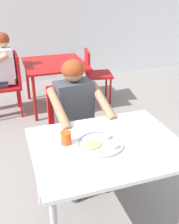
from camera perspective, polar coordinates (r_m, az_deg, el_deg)
table_foreground at (r=1.99m, az=3.73°, el=-8.75°), size 1.07×0.84×0.75m
thali_tray at (r=1.93m, az=2.31°, el=-6.67°), size 0.34×0.34×0.03m
drinking_cup at (r=1.93m, az=-5.03°, el=-5.42°), size 0.08×0.08×0.09m
chair_foreground at (r=2.75m, az=-4.10°, el=-2.03°), size 0.46×0.44×0.89m
diner_foreground at (r=2.46m, az=-2.54°, el=-0.23°), size 0.53×0.58×1.19m
table_background_red at (r=4.12m, az=-7.41°, el=9.34°), size 0.89×0.95×0.70m
chair_red_left at (r=4.03m, az=-16.40°, el=6.46°), size 0.45×0.45×0.89m
chair_red_right at (r=4.30m, az=1.00°, el=8.54°), size 0.47×0.47×0.85m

